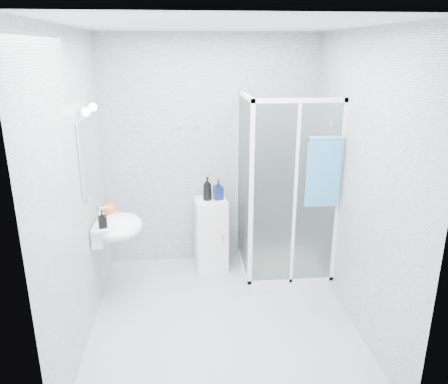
{
  "coord_description": "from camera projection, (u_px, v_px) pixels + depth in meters",
  "views": [
    {
      "loc": [
        -0.33,
        -3.51,
        2.43
      ],
      "look_at": [
        0.05,
        0.35,
        1.15
      ],
      "focal_mm": 35.0,
      "sensor_mm": 36.0,
      "label": 1
    }
  ],
  "objects": [
    {
      "name": "room",
      "position": [
        222.0,
        188.0,
        3.7
      ],
      "size": [
        2.4,
        2.6,
        2.6
      ],
      "color": "silver",
      "rests_on": "ground"
    },
    {
      "name": "shower_enclosure",
      "position": [
        277.0,
        239.0,
        4.76
      ],
      "size": [
        0.9,
        0.95,
        2.0
      ],
      "color": "white",
      "rests_on": "ground"
    },
    {
      "name": "wall_basin",
      "position": [
        116.0,
        227.0,
        4.2
      ],
      "size": [
        0.46,
        0.56,
        0.35
      ],
      "color": "white",
      "rests_on": "ground"
    },
    {
      "name": "mirror",
      "position": [
        88.0,
        156.0,
        3.96
      ],
      "size": [
        0.02,
        0.6,
        0.7
      ],
      "primitive_type": "cube",
      "color": "white",
      "rests_on": "room"
    },
    {
      "name": "vanity_lights",
      "position": [
        89.0,
        109.0,
        3.83
      ],
      "size": [
        0.1,
        0.4,
        0.08
      ],
      "color": "silver",
      "rests_on": "room"
    },
    {
      "name": "wall_hooks",
      "position": [
        189.0,
        126.0,
        4.77
      ],
      "size": [
        0.23,
        0.06,
        0.03
      ],
      "color": "silver",
      "rests_on": "room"
    },
    {
      "name": "storage_cabinet",
      "position": [
        211.0,
        234.0,
        4.96
      ],
      "size": [
        0.37,
        0.38,
        0.84
      ],
      "rotation": [
        0.0,
        0.0,
        0.07
      ],
      "color": "white",
      "rests_on": "ground"
    },
    {
      "name": "hand_towel",
      "position": [
        323.0,
        170.0,
        4.13
      ],
      "size": [
        0.32,
        0.05,
        0.69
      ],
      "color": "#3488C4",
      "rests_on": "shower_enclosure"
    },
    {
      "name": "shampoo_bottle_a",
      "position": [
        207.0,
        189.0,
        4.78
      ],
      "size": [
        0.13,
        0.13,
        0.26
      ],
      "primitive_type": "imported",
      "rotation": [
        0.0,
        0.0,
        0.36
      ],
      "color": "black",
      "rests_on": "storage_cabinet"
    },
    {
      "name": "shampoo_bottle_b",
      "position": [
        218.0,
        190.0,
        4.81
      ],
      "size": [
        0.12,
        0.12,
        0.22
      ],
      "primitive_type": "imported",
      "rotation": [
        0.0,
        0.0,
        0.16
      ],
      "color": "#0D1B51",
      "rests_on": "storage_cabinet"
    },
    {
      "name": "soap_dispenser_orange",
      "position": [
        109.0,
        207.0,
        4.3
      ],
      "size": [
        0.15,
        0.15,
        0.16
      ],
      "primitive_type": "imported",
      "rotation": [
        0.0,
        0.0,
        0.22
      ],
      "color": "orange",
      "rests_on": "wall_basin"
    },
    {
      "name": "soap_dispenser_black",
      "position": [
        102.0,
        219.0,
        3.99
      ],
      "size": [
        0.09,
        0.09,
        0.16
      ],
      "primitive_type": "imported",
      "rotation": [
        0.0,
        0.0,
        0.26
      ],
      "color": "black",
      "rests_on": "wall_basin"
    }
  ]
}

